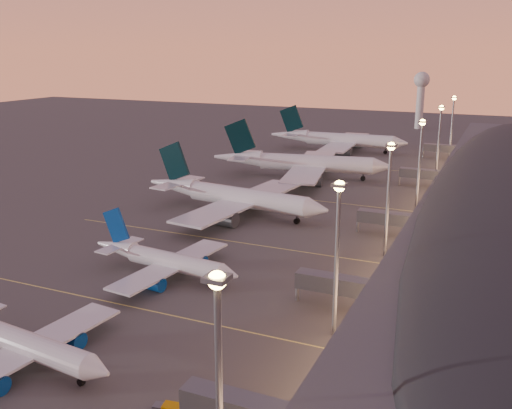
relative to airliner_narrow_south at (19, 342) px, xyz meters
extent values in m
plane|color=#484542|center=(4.26, 27.30, -3.32)|extent=(700.00, 700.00, 0.00)
cylinder|color=silver|center=(3.10, -0.30, 0.06)|extent=(22.44, 5.91, 3.78)
cone|color=silver|center=(15.92, -1.55, 0.06)|extent=(3.93, 4.10, 3.78)
cube|color=silver|center=(2.03, -0.20, -0.60)|extent=(9.49, 32.27, 0.42)
cylinder|color=navy|center=(3.42, 6.69, -1.88)|extent=(5.26, 3.30, 2.83)
cylinder|color=black|center=(12.37, -1.20, -2.57)|extent=(0.33, 0.33, 1.49)
cylinder|color=black|center=(12.37, -1.20, -2.79)|extent=(1.12, 0.76, 1.06)
cylinder|color=black|center=(1.58, 2.50, -2.57)|extent=(0.33, 0.33, 1.49)
cylinder|color=black|center=(1.58, 2.50, -2.79)|extent=(1.12, 0.76, 1.06)
cylinder|color=black|center=(1.07, -2.76, -2.57)|extent=(0.33, 0.33, 1.49)
cylinder|color=black|center=(1.07, -2.76, -2.79)|extent=(1.12, 0.76, 1.06)
cylinder|color=silver|center=(4.12, 37.09, 0.08)|extent=(22.58, 6.13, 3.80)
cone|color=silver|center=(16.99, 35.72, 0.08)|extent=(3.98, 4.16, 3.80)
cone|color=silver|center=(-11.98, 38.79, 0.55)|extent=(10.42, 4.84, 3.80)
cube|color=silver|center=(3.04, 37.20, -0.59)|extent=(9.81, 32.48, 0.42)
cylinder|color=navy|center=(4.50, 44.12, -1.87)|extent=(5.31, 3.36, 2.85)
cylinder|color=navy|center=(3.02, 30.13, -1.87)|extent=(5.31, 3.36, 2.85)
cube|color=navy|center=(-11.48, 38.74, 5.47)|extent=(6.98, 1.30, 8.24)
cube|color=silver|center=(-10.76, 38.66, 1.12)|extent=(4.79, 11.83, 0.27)
cylinder|color=black|center=(13.43, 36.10, -2.57)|extent=(0.33, 0.33, 1.50)
cylinder|color=black|center=(13.43, 36.10, -2.79)|extent=(1.13, 0.77, 1.06)
cylinder|color=black|center=(2.61, 39.92, -2.57)|extent=(0.33, 0.33, 1.50)
cylinder|color=black|center=(2.61, 39.92, -2.79)|extent=(1.13, 0.77, 1.06)
cylinder|color=black|center=(2.05, 34.63, -2.57)|extent=(0.33, 0.33, 1.50)
cylinder|color=black|center=(2.05, 34.63, -2.79)|extent=(1.13, 0.77, 1.06)
cylinder|color=silver|center=(-1.44, 84.05, 1.65)|extent=(36.94, 9.92, 5.52)
cone|color=silver|center=(19.62, 81.47, 1.65)|extent=(6.52, 6.20, 5.52)
cone|color=silver|center=(-27.76, 87.27, 2.34)|extent=(17.05, 7.49, 5.52)
cube|color=silver|center=(-3.20, 84.27, 0.69)|extent=(17.01, 54.30, 0.61)
cylinder|color=#55585D|center=(-0.60, 95.78, -1.18)|extent=(8.69, 5.11, 4.14)
cylinder|color=#55585D|center=(-3.45, 72.46, -1.18)|extent=(8.69, 5.11, 4.14)
cube|color=black|center=(-26.94, 87.17, 9.48)|extent=(10.92, 2.15, 12.26)
cube|color=silver|center=(-25.77, 87.03, 3.17)|extent=(8.18, 19.80, 0.39)
cylinder|color=black|center=(13.79, 82.19, -2.21)|extent=(0.49, 0.49, 2.21)
cylinder|color=black|center=(13.79, 82.19, -2.54)|extent=(1.65, 1.15, 1.55)
cylinder|color=black|center=(-3.90, 88.25, -2.21)|extent=(0.49, 0.49, 2.21)
cylinder|color=black|center=(-3.90, 88.25, -2.54)|extent=(1.65, 1.15, 1.55)
cylinder|color=black|center=(-4.84, 80.57, -2.21)|extent=(0.49, 0.49, 2.21)
cylinder|color=black|center=(-4.84, 80.57, -2.54)|extent=(1.65, 1.15, 1.55)
cylinder|color=silver|center=(0.96, 137.09, 2.13)|extent=(40.51, 12.92, 6.06)
cone|color=silver|center=(23.87, 141.13, 2.13)|extent=(7.42, 7.09, 6.06)
cone|color=silver|center=(-27.68, 132.04, 2.89)|extent=(18.87, 9.11, 6.06)
cube|color=silver|center=(-0.95, 136.75, 1.07)|extent=(21.62, 59.69, 0.67)
cylinder|color=#55585D|center=(-1.92, 149.67, -0.97)|extent=(9.70, 6.04, 4.54)
cylinder|color=#55585D|center=(2.56, 124.29, -0.97)|extent=(9.70, 6.04, 4.54)
cube|color=black|center=(-26.79, 132.20, 10.72)|extent=(11.93, 2.97, 13.45)
cube|color=silver|center=(-25.52, 132.43, 3.80)|extent=(10.02, 21.88, 0.42)
cylinder|color=black|center=(17.53, 140.01, -2.11)|extent=(0.56, 0.56, 2.42)
cylinder|color=black|center=(17.53, 140.01, -2.47)|extent=(1.85, 1.34, 1.70)
cylinder|color=black|center=(-2.96, 140.71, -2.11)|extent=(0.56, 0.56, 2.42)
cylinder|color=black|center=(-2.96, 140.71, -2.47)|extent=(1.85, 1.34, 1.70)
cylinder|color=black|center=(-1.49, 132.35, -2.11)|extent=(0.56, 0.56, 2.42)
cylinder|color=black|center=(-1.49, 132.35, -2.47)|extent=(1.85, 1.34, 1.70)
cylinder|color=silver|center=(-2.49, 195.40, 1.99)|extent=(39.23, 7.79, 5.90)
cone|color=silver|center=(20.13, 196.51, 1.99)|extent=(6.57, 6.19, 5.90)
cone|color=silver|center=(-30.75, 194.03, 2.72)|extent=(17.87, 6.75, 5.90)
cube|color=silver|center=(-4.37, 195.31, 0.96)|extent=(14.08, 57.48, 0.65)
cylinder|color=#55585D|center=(-3.72, 207.90, -1.03)|extent=(9.01, 4.84, 4.42)
cylinder|color=#55585D|center=(-2.50, 182.85, -1.03)|extent=(9.01, 4.84, 4.42)
cube|color=black|center=(-29.87, 194.07, 10.34)|extent=(11.66, 1.45, 13.08)
cube|color=silver|center=(-28.62, 194.13, 3.61)|extent=(7.28, 20.80, 0.41)
cylinder|color=black|center=(13.87, 196.20, -2.14)|extent=(0.49, 0.49, 2.36)
cylinder|color=black|center=(13.87, 196.20, -2.49)|extent=(1.70, 1.11, 1.65)
cylinder|color=black|center=(-5.83, 199.37, -2.14)|extent=(0.49, 0.49, 2.36)
cylinder|color=black|center=(-5.83, 199.37, -2.49)|extent=(1.70, 1.11, 1.65)
cylinder|color=black|center=(-5.43, 191.13, -2.14)|extent=(0.49, 0.49, 2.36)
cylinder|color=black|center=(-5.43, 191.13, -2.49)|extent=(1.70, 1.11, 1.65)
cube|color=#FFAA6A|center=(46.06, 99.80, 1.68)|extent=(0.40, 244.80, 8.00)
cube|color=#55585D|center=(38.26, -2.70, 1.18)|extent=(16.00, 3.20, 3.00)
cube|color=#55585D|center=(38.26, 37.30, 1.18)|extent=(16.00, 3.20, 3.00)
cylinder|color=gray|center=(30.26, 37.30, -1.12)|extent=(0.70, 0.70, 4.40)
cube|color=#55585D|center=(38.26, 82.30, 1.18)|extent=(16.00, 3.20, 3.00)
cylinder|color=gray|center=(30.26, 82.30, -1.12)|extent=(0.70, 0.70, 4.40)
cube|color=#55585D|center=(38.26, 139.30, 1.18)|extent=(16.00, 3.20, 3.00)
cylinder|color=gray|center=(30.26, 139.30, -1.12)|extent=(0.70, 0.70, 4.40)
cube|color=#55585D|center=(38.26, 195.30, 1.18)|extent=(16.00, 3.20, 3.00)
cylinder|color=gray|center=(30.26, 195.30, -1.12)|extent=(0.70, 0.70, 4.40)
cylinder|color=gray|center=(40.26, -12.70, 9.18)|extent=(0.70, 0.70, 25.00)
cube|color=gray|center=(40.26, -12.70, 21.88)|extent=(2.20, 2.20, 0.50)
sphere|color=#EBB84A|center=(40.26, -12.70, 21.68)|extent=(1.80, 1.80, 1.80)
cylinder|color=gray|center=(40.26, 27.30, 9.18)|extent=(0.70, 0.70, 25.00)
cube|color=gray|center=(40.26, 27.30, 21.88)|extent=(2.20, 2.20, 0.50)
sphere|color=#EBB84A|center=(40.26, 27.30, 21.68)|extent=(1.80, 1.80, 1.80)
cylinder|color=gray|center=(40.26, 67.30, 9.18)|extent=(0.70, 0.70, 25.00)
cube|color=gray|center=(40.26, 67.30, 21.88)|extent=(2.20, 2.20, 0.50)
sphere|color=#EBB84A|center=(40.26, 67.30, 21.68)|extent=(1.80, 1.80, 1.80)
cylinder|color=gray|center=(40.26, 112.30, 9.18)|extent=(0.70, 0.70, 25.00)
cube|color=gray|center=(40.26, 112.30, 21.88)|extent=(2.20, 2.20, 0.50)
sphere|color=#EBB84A|center=(40.26, 112.30, 21.68)|extent=(1.80, 1.80, 1.80)
cylinder|color=gray|center=(40.26, 157.30, 9.18)|extent=(0.70, 0.70, 25.00)
cube|color=gray|center=(40.26, 157.30, 21.88)|extent=(2.20, 2.20, 0.50)
sphere|color=#EBB84A|center=(40.26, 157.30, 21.68)|extent=(1.80, 1.80, 1.80)
cylinder|color=gray|center=(40.26, 202.30, 9.18)|extent=(0.70, 0.70, 25.00)
cube|color=gray|center=(40.26, 202.30, 21.88)|extent=(2.20, 2.20, 0.50)
sphere|color=#EBB84A|center=(40.26, 202.30, 21.68)|extent=(1.80, 1.80, 1.80)
cylinder|color=silver|center=(14.26, 287.30, 9.68)|extent=(4.40, 4.40, 26.00)
sphere|color=silver|center=(14.26, 287.30, 24.68)|extent=(9.00, 9.00, 9.00)
cube|color=#D8C659|center=(4.26, 22.30, -3.31)|extent=(90.00, 0.36, 0.00)
cube|color=#D8C659|center=(4.26, 62.30, -3.31)|extent=(90.00, 0.36, 0.00)
cube|color=#D8C659|center=(4.26, 107.30, -3.31)|extent=(90.00, 0.36, 0.00)
cube|color=#D8C659|center=(4.26, 162.30, -3.31)|extent=(90.00, 0.36, 0.00)
cube|color=#BF7900|center=(27.28, -1.31, -2.75)|extent=(2.69, 1.90, 1.14)
cube|color=#55585D|center=(25.43, -1.58, -2.90)|extent=(1.64, 1.55, 0.83)
cylinder|color=black|center=(28.09, -0.40, -3.09)|extent=(0.48, 0.25, 0.46)
cylinder|color=black|center=(26.24, -0.68, -3.09)|extent=(0.48, 0.25, 0.46)
cube|color=#BF7900|center=(36.80, 3.24, -2.69)|extent=(3.00, 2.17, 1.26)
cube|color=#55585D|center=(34.77, 2.88, -2.86)|extent=(1.84, 1.74, 0.92)
cylinder|color=black|center=(37.67, 4.26, -3.07)|extent=(0.53, 0.29, 0.50)
cylinder|color=black|center=(35.64, 3.90, -3.07)|extent=(0.53, 0.29, 0.50)
camera|label=1|loc=(62.99, -55.04, 41.96)|focal=40.00mm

